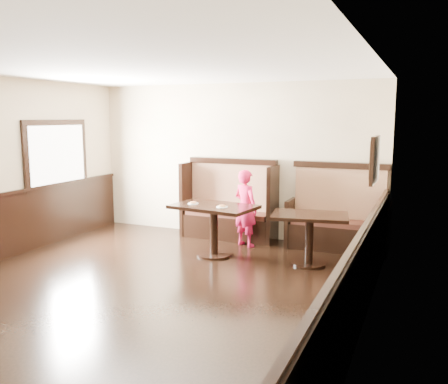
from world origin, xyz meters
The scene contains 9 objects.
ground centered at (0.00, 0.00, 0.00)m, with size 7.00×7.00×0.00m, color black.
room_shell centered at (-0.30, 0.28, 0.67)m, with size 7.00×7.00×7.00m.
booth_main centered at (0.00, 3.30, 0.53)m, with size 1.75×0.72×1.45m.
booth_neighbor centered at (1.95, 3.29, 0.48)m, with size 1.65×0.72×1.45m.
table_main centered at (0.22, 2.11, 0.63)m, with size 1.38×0.97×0.82m.
table_neighbor centered at (1.72, 2.26, 0.58)m, with size 1.22×0.91×0.77m.
child centered at (0.47, 2.87, 0.66)m, with size 0.48×0.32×1.32m, color #D6164A.
pizza_plate_left centered at (-0.14, 2.09, 0.83)m, with size 0.17×0.17×0.03m.
pizza_plate_right centered at (0.41, 2.01, 0.83)m, with size 0.18×0.18×0.03m.
Camera 1 is at (3.28, -4.56, 2.18)m, focal length 38.00 mm.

